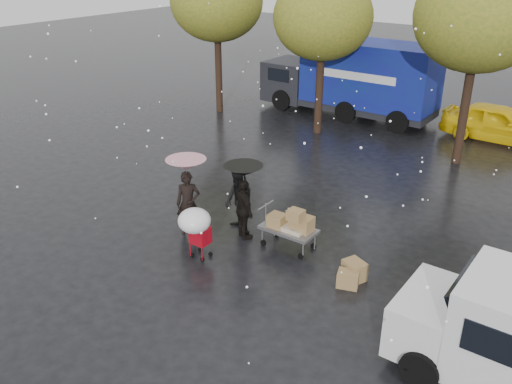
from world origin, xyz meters
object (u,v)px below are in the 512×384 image
Objects in this scene: person_black at (244,210)px; yellow_taxi at (499,123)px; vendor_cart at (291,224)px; shopping_cart at (195,223)px; blue_truck at (353,79)px; person_pink at (188,203)px.

yellow_taxi is (3.53, 12.65, -0.11)m from person_black.
shopping_cart is at bearing -130.94° from vendor_cart.
person_black is at bearing -76.16° from blue_truck.
vendor_cart is (2.78, 0.96, -0.20)m from person_pink.
shopping_cart is at bearing 165.32° from yellow_taxi.
vendor_cart is at bearing -138.98° from person_black.
shopping_cart is 14.79m from yellow_taxi.
yellow_taxi is at bearing 29.08° from person_pink.
yellow_taxi is at bearing -76.13° from person_black.
vendor_cart is 12.92m from blue_truck.
person_black is 1.67m from shopping_cart.
blue_truck is at bearing -46.73° from person_black.
blue_truck is at bearing 92.70° from yellow_taxi.
person_pink is 0.22× the size of blue_truck.
vendor_cart is 2.55m from shopping_cart.
blue_truck reaches higher than shopping_cart.
vendor_cart is at bearing -21.51° from person_pink.
person_pink is at bearing 55.08° from person_black.
vendor_cart is 0.18× the size of blue_truck.
person_pink reaches higher than shopping_cart.
person_pink reaches higher than yellow_taxi.
yellow_taxi is (2.16, 12.37, 0.04)m from vendor_cart.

